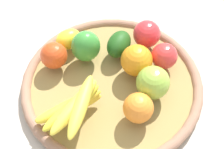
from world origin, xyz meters
The scene contains 12 objects.
ground_plane centered at (0.00, 0.00, 0.00)m, with size 2.40×2.40×0.00m, color #B9AFA0.
basket centered at (0.00, 0.00, 0.02)m, with size 0.46×0.46×0.03m.
banana_bunch centered at (-0.08, 0.11, 0.07)m, with size 0.15×0.17×0.08m.
avocado centered at (0.08, -0.05, 0.06)m, with size 0.09×0.06×0.06m, color #1D4D16.
apple_1 centered at (0.09, 0.12, 0.07)m, with size 0.07×0.07×0.07m, color #D0441A.
orange_0 centered at (0.01, -0.07, 0.07)m, with size 0.08×0.08×0.08m, color orange.
apple_3 centered at (0.01, -0.14, 0.07)m, with size 0.07×0.07×0.07m, color red.
orange_1 centered at (-0.12, -0.02, 0.07)m, with size 0.07×0.07×0.07m, color orange.
apple_0 centered at (-0.07, -0.08, 0.07)m, with size 0.08×0.08×0.08m, color #8FB73E.
bell_pepper centered at (0.09, 0.04, 0.08)m, with size 0.08×0.07×0.09m, color #3A8F34.
apple_2 centered at (0.09, -0.12, 0.07)m, with size 0.07×0.07×0.07m, color red.
lemon_0 centered at (0.14, 0.08, 0.06)m, with size 0.07×0.05×0.05m, color yellow.
Camera 1 is at (-0.44, 0.14, 0.65)m, focal length 49.25 mm.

